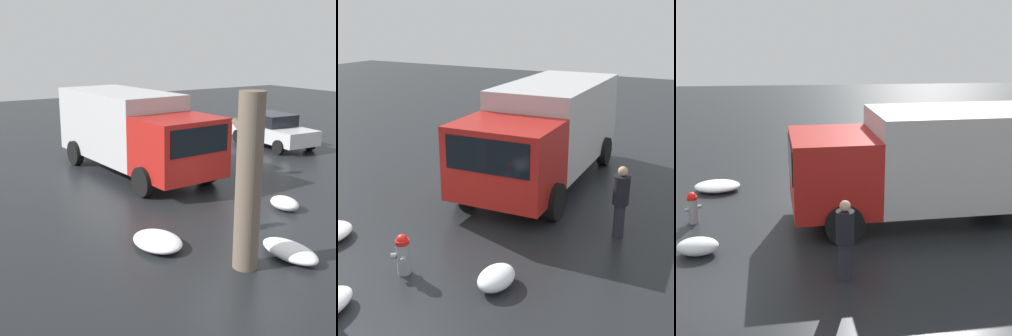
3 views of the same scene
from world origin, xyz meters
TOP-DOWN VIEW (x-y plane):
  - ground_plane at (0.00, 0.00)m, footprint 60.00×60.00m
  - fire_hydrant at (-0.00, 0.00)m, footprint 0.41×0.39m
  - delivery_truck at (6.13, -0.15)m, footprint 7.17×3.05m
  - pedestrian at (3.49, -3.12)m, footprint 0.35×0.35m
  - snow_pile_by_tree at (0.45, -1.76)m, footprint 0.88×0.60m

SIDE VIEW (x-z plane):
  - ground_plane at x=0.00m, z-range 0.00..0.00m
  - snow_pile_by_tree at x=0.45m, z-range 0.00..0.37m
  - fire_hydrant at x=0.00m, z-range 0.01..0.82m
  - pedestrian at x=3.49m, z-range 0.07..1.70m
  - delivery_truck at x=6.13m, z-range 0.14..2.90m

